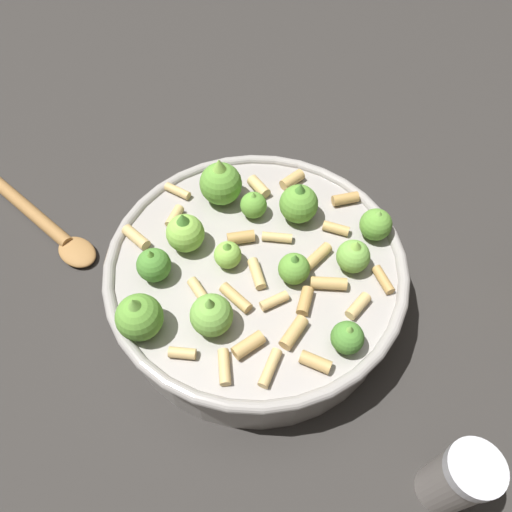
{
  "coord_description": "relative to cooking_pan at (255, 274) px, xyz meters",
  "views": [
    {
      "loc": [
        0.26,
        -0.01,
        0.45
      ],
      "look_at": [
        0.0,
        0.0,
        0.07
      ],
      "focal_mm": 33.13,
      "sensor_mm": 36.0,
      "label": 1
    }
  ],
  "objects": [
    {
      "name": "wooden_spoon",
      "position": [
        -0.12,
        -0.26,
        -0.03
      ],
      "size": [
        0.18,
        0.19,
        0.02
      ],
      "color": "#9E703D",
      "rests_on": "ground"
    },
    {
      "name": "pepper_shaker",
      "position": [
        0.2,
        0.15,
        0.0
      ],
      "size": [
        0.04,
        0.04,
        0.09
      ],
      "color": "gray",
      "rests_on": "ground"
    },
    {
      "name": "ground_plane",
      "position": [
        0.0,
        0.0,
        -0.04
      ],
      "size": [
        2.4,
        2.4,
        0.0
      ],
      "primitive_type": "plane",
      "color": "#2D2B28"
    },
    {
      "name": "cooking_pan",
      "position": [
        0.0,
        0.0,
        0.0
      ],
      "size": [
        0.3,
        0.3,
        0.12
      ],
      "color": "#9E9993",
      "rests_on": "ground"
    }
  ]
}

